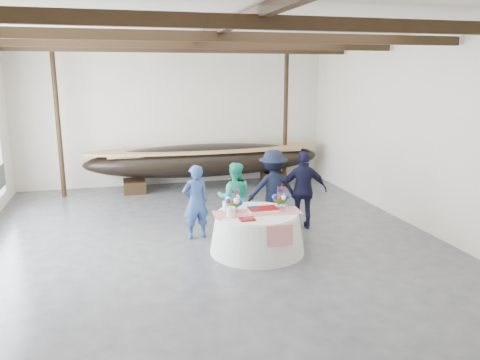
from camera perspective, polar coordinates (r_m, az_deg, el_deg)
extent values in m
cube|color=#3D3D42|center=(10.22, -3.44, -7.88)|extent=(10.00, 12.00, 0.01)
cube|color=silver|center=(15.54, -7.93, 7.77)|extent=(10.00, 0.02, 4.50)
cube|color=silver|center=(4.08, 13.00, -7.30)|extent=(10.00, 0.02, 4.50)
cube|color=silver|center=(11.68, 21.34, 5.29)|extent=(0.02, 12.00, 4.50)
cube|color=white|center=(9.59, -3.82, 18.13)|extent=(10.00, 12.00, 0.01)
cube|color=black|center=(6.18, 2.72, 18.65)|extent=(9.80, 0.12, 0.18)
cube|color=black|center=(8.59, -2.47, 17.07)|extent=(9.80, 0.12, 0.18)
cube|color=black|center=(11.04, -5.34, 16.13)|extent=(9.80, 0.12, 0.18)
cube|color=black|center=(13.51, -7.14, 15.51)|extent=(9.80, 0.12, 0.18)
cube|color=black|center=(9.58, -3.81, 17.42)|extent=(0.15, 11.76, 0.15)
cylinder|color=black|center=(14.64, -21.31, 6.69)|extent=(0.14, 0.14, 4.50)
cylinder|color=black|center=(15.48, 5.57, 7.81)|extent=(0.14, 0.14, 4.50)
cube|color=black|center=(14.88, -12.73, -0.71)|extent=(0.66, 0.85, 0.38)
cube|color=black|center=(15.68, 4.08, 0.27)|extent=(0.66, 0.85, 0.38)
ellipsoid|color=black|center=(14.97, -4.15, 2.43)|extent=(7.57, 1.51, 1.04)
cube|color=#9E7A4C|center=(14.92, -4.17, 3.51)|extent=(6.06, 0.99, 0.06)
cone|color=silver|center=(9.73, 2.10, -6.42)|extent=(1.96, 1.96, 0.81)
cylinder|color=silver|center=(9.60, 2.12, -4.09)|extent=(1.66, 1.66, 0.04)
cube|color=red|center=(9.59, 2.12, -3.96)|extent=(1.84, 0.66, 0.01)
cube|color=white|center=(9.63, 2.83, -3.70)|extent=(0.60, 0.40, 0.07)
cylinder|color=white|center=(9.28, -1.11, -3.93)|extent=(0.18, 0.18, 0.20)
cylinder|color=white|center=(9.72, -1.62, -3.16)|extent=(0.18, 0.18, 0.19)
cube|color=maroon|center=(9.12, 0.88, -4.79)|extent=(0.30, 0.24, 0.03)
cone|color=silver|center=(9.65, 5.77, -3.56)|extent=(0.09, 0.09, 0.12)
imported|color=#294885|center=(10.42, -5.44, -2.66)|extent=(0.68, 0.51, 1.67)
imported|color=#21AE8F|center=(10.77, -0.67, -2.16)|extent=(0.94, 0.82, 1.64)
imported|color=black|center=(11.15, 4.02, -1.07)|extent=(1.24, 0.76, 1.87)
imported|color=black|center=(11.11, 7.77, -1.22)|extent=(1.17, 0.73, 1.86)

